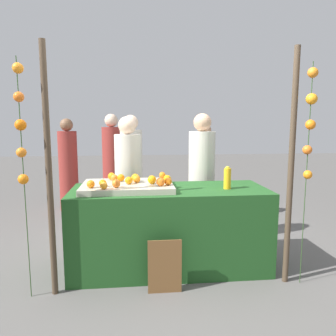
% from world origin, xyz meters
% --- Properties ---
extents(ground_plane, '(24.00, 24.00, 0.00)m').
position_xyz_m(ground_plane, '(0.00, 0.00, 0.00)').
color(ground_plane, '#565451').
extents(stall_counter, '(2.08, 0.80, 0.88)m').
position_xyz_m(stall_counter, '(0.00, 0.00, 0.44)').
color(stall_counter, '#1E4C1E').
rests_on(stall_counter, ground_plane).
extents(orange_tray, '(0.95, 0.67, 0.06)m').
position_xyz_m(orange_tray, '(-0.44, 0.02, 0.91)').
color(orange_tray, '#B2AD99').
rests_on(orange_tray, stall_counter).
extents(orange_0, '(0.08, 0.08, 0.08)m').
position_xyz_m(orange_0, '(-0.55, -0.19, 0.98)').
color(orange_0, orange).
rests_on(orange_0, orange_tray).
extents(orange_1, '(0.08, 0.08, 0.08)m').
position_xyz_m(orange_1, '(-0.62, 0.25, 0.98)').
color(orange_1, orange).
rests_on(orange_1, orange_tray).
extents(orange_2, '(0.08, 0.08, 0.08)m').
position_xyz_m(orange_2, '(-0.52, 0.15, 0.98)').
color(orange_2, orange).
rests_on(orange_2, orange_tray).
extents(orange_3, '(0.09, 0.09, 0.09)m').
position_xyz_m(orange_3, '(-0.11, -0.15, 0.98)').
color(orange_3, orange).
rests_on(orange_3, orange_tray).
extents(orange_4, '(0.08, 0.08, 0.08)m').
position_xyz_m(orange_4, '(-0.03, -0.12, 0.98)').
color(orange_4, orange).
rests_on(orange_4, orange_tray).
extents(orange_5, '(0.08, 0.08, 0.08)m').
position_xyz_m(orange_5, '(-0.35, 0.05, 0.98)').
color(orange_5, orange).
rests_on(orange_5, orange_tray).
extents(orange_6, '(0.07, 0.07, 0.07)m').
position_xyz_m(orange_6, '(-0.69, -0.13, 0.98)').
color(orange_6, orange).
rests_on(orange_6, orange_tray).
extents(orange_7, '(0.08, 0.08, 0.08)m').
position_xyz_m(orange_7, '(-0.59, 0.17, 0.98)').
color(orange_7, orange).
rests_on(orange_7, orange_tray).
extents(orange_8, '(0.08, 0.08, 0.08)m').
position_xyz_m(orange_8, '(-0.43, -0.02, 0.98)').
color(orange_8, orange).
rests_on(orange_8, orange_tray).
extents(orange_9, '(0.08, 0.08, 0.08)m').
position_xyz_m(orange_9, '(-0.02, 0.02, 0.98)').
color(orange_9, orange).
rests_on(orange_9, orange_tray).
extents(orange_10, '(0.09, 0.09, 0.09)m').
position_xyz_m(orange_10, '(-0.19, -0.03, 0.99)').
color(orange_10, orange).
rests_on(orange_10, orange_tray).
extents(orange_11, '(0.09, 0.09, 0.09)m').
position_xyz_m(orange_11, '(-0.36, 0.12, 0.98)').
color(orange_11, orange).
rests_on(orange_11, orange_tray).
extents(orange_12, '(0.08, 0.08, 0.08)m').
position_xyz_m(orange_12, '(-0.80, -0.18, 0.98)').
color(orange_12, orange).
rests_on(orange_12, orange_tray).
extents(orange_13, '(0.08, 0.08, 0.08)m').
position_xyz_m(orange_13, '(-0.05, 0.29, 0.98)').
color(orange_13, orange).
rests_on(orange_13, orange_tray).
extents(orange_14, '(0.07, 0.07, 0.07)m').
position_xyz_m(orange_14, '(-0.66, -0.25, 0.98)').
color(orange_14, orange).
rests_on(orange_14, orange_tray).
extents(juice_bottle, '(0.08, 0.08, 0.24)m').
position_xyz_m(juice_bottle, '(0.61, -0.07, 0.99)').
color(juice_bottle, gold).
rests_on(juice_bottle, stall_counter).
extents(chalkboard_sign, '(0.31, 0.03, 0.53)m').
position_xyz_m(chalkboard_sign, '(-0.10, -0.53, 0.25)').
color(chalkboard_sign, brown).
rests_on(chalkboard_sign, ground_plane).
extents(vendor_left, '(0.33, 0.33, 1.65)m').
position_xyz_m(vendor_left, '(-0.45, 0.71, 0.77)').
color(vendor_left, beige).
rests_on(vendor_left, ground_plane).
extents(vendor_right, '(0.34, 0.34, 1.69)m').
position_xyz_m(vendor_right, '(0.50, 0.72, 0.79)').
color(vendor_right, beige).
rests_on(vendor_right, ground_plane).
extents(crowd_person_0, '(0.33, 0.33, 1.64)m').
position_xyz_m(crowd_person_0, '(-1.55, 2.50, 0.76)').
color(crowd_person_0, maroon).
rests_on(crowd_person_0, ground_plane).
extents(crowd_person_1, '(0.31, 0.31, 1.55)m').
position_xyz_m(crowd_person_1, '(0.74, 1.68, 0.72)').
color(crowd_person_1, beige).
rests_on(crowd_person_1, ground_plane).
extents(crowd_person_2, '(0.34, 0.34, 1.69)m').
position_xyz_m(crowd_person_2, '(-0.41, 1.64, 0.79)').
color(crowd_person_2, beige).
rests_on(crowd_person_2, ground_plane).
extents(crowd_person_3, '(0.35, 0.35, 1.72)m').
position_xyz_m(crowd_person_3, '(-0.77, 2.47, 0.80)').
color(crowd_person_3, maroon).
rests_on(crowd_person_3, ground_plane).
extents(canopy_post_left, '(0.06, 0.06, 2.28)m').
position_xyz_m(canopy_post_left, '(-1.12, -0.44, 1.14)').
color(canopy_post_left, '#473828').
rests_on(canopy_post_left, ground_plane).
extents(canopy_post_right, '(0.06, 0.06, 2.28)m').
position_xyz_m(canopy_post_right, '(1.12, -0.44, 1.14)').
color(canopy_post_right, '#473828').
rests_on(canopy_post_right, ground_plane).
extents(garland_strand_left, '(0.11, 0.10, 2.13)m').
position_xyz_m(garland_strand_left, '(-1.33, -0.48, 1.55)').
color(garland_strand_left, '#2D4C23').
rests_on(garland_strand_left, ground_plane).
extents(garland_strand_right, '(0.10, 0.10, 2.13)m').
position_xyz_m(garland_strand_right, '(1.26, -0.49, 1.60)').
color(garland_strand_right, '#2D4C23').
rests_on(garland_strand_right, ground_plane).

